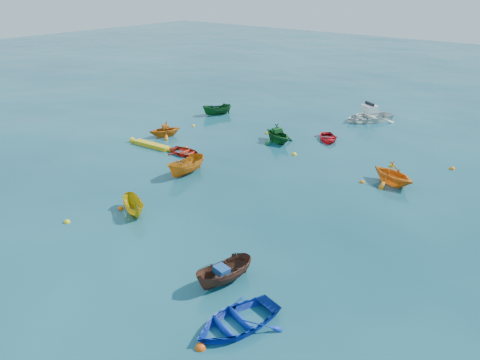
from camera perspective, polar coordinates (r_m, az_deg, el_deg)
The scene contains 26 objects.
ground at distance 25.09m, azimuth -7.22°, elevation -4.44°, with size 160.00×160.00×0.00m, color #093848.
sampan_brown_mid at distance 19.98m, azimuth -1.86°, elevation -12.42°, with size 1.04×2.77×1.07m, color #4E2A1C.
dinghy_blue_se at distance 17.93m, azimuth -0.42°, elevation -17.40°, with size 2.47×3.45×0.72m, color #0E32B0.
dinghy_orange_w at distance 37.63m, azimuth -9.09°, elevation 5.28°, with size 2.15×2.49×1.31m, color orange.
sampan_yellow_mid at distance 25.88m, azimuth -12.73°, elevation -3.94°, with size 0.93×2.48×0.96m, color gold.
dinghy_red_nw at distance 33.58m, azimuth -6.62°, elevation 3.11°, with size 1.90×2.65×0.55m, color #B01E0E.
sampan_orange_n at distance 30.26m, azimuth -6.50°, elevation 0.73°, with size 1.15×3.06×1.18m, color #C46D12.
dinghy_green_n at distance 36.00m, azimuth 4.57°, elevation 4.64°, with size 2.45×2.85×1.50m, color #145720.
dinghy_red_far at distance 36.92m, azimuth 10.65°, elevation 4.80°, with size 1.89×2.64×0.55m, color red.
dinghy_orange_far at distance 30.13m, azimuth 18.00°, elevation -0.46°, with size 2.52×2.92×1.54m, color orange.
sampan_green_far at distance 43.09m, azimuth -2.80°, elevation 7.95°, with size 1.02×2.71×1.05m, color #104619.
kayak_yellow at distance 35.45m, azimuth -10.70°, elevation 3.98°, with size 0.57×3.83×0.38m, color gold, non-canonical shape.
motorboat_white at distance 42.81m, azimuth 15.32°, elevation 7.01°, with size 3.21×4.48×1.53m, color white.
tarp_blue_a at distance 19.51m, azimuth -2.25°, elevation -10.95°, with size 0.63×0.48×0.31m, color #194B91.
tarp_orange_a at distance 37.40m, azimuth -9.09°, elevation 6.44°, with size 0.56×0.43×0.27m, color #BE5713.
tarp_green_b at distance 35.79m, azimuth 4.52°, elevation 6.06°, with size 0.66×0.50×0.32m, color #124A19.
buoy_or_a at distance 26.48m, azimuth -14.35°, elevation -3.45°, with size 0.33×0.33×0.33m, color orange.
buoy_ye_a at distance 25.93m, azimuth -20.33°, elevation -4.87°, with size 0.34×0.34×0.34m, color yellow.
buoy_or_b at distance 17.17m, azimuth -4.84°, elevation -19.76°, with size 0.38×0.38×0.38m, color #E44E0C.
buoy_ye_b at distance 39.93m, azimuth -5.72°, elevation 6.56°, with size 0.30×0.30×0.30m, color yellow.
buoy_or_c at distance 34.82m, azimuth -6.62°, elevation 3.88°, with size 0.31×0.31×0.31m, color #E34F0C.
buoy_ye_c at distance 33.52m, azimuth 6.62°, elevation 3.07°, with size 0.37×0.37×0.37m, color yellow.
buoy_or_d at distance 29.81m, azimuth 14.66°, elevation -0.30°, with size 0.32×0.32×0.32m, color orange.
buoy_ye_d at distance 37.87m, azimuth 3.33°, elevation 5.66°, with size 0.34×0.34×0.34m, color yellow.
buoy_or_e at distance 33.84m, azimuth 24.44°, elevation 1.21°, with size 0.36×0.36×0.36m, color orange.
buoy_ye_e at distance 32.87m, azimuth 18.00°, elevation 1.59°, with size 0.37×0.37×0.37m, color yellow.
Camera 1 is at (16.20, -15.06, 11.84)m, focal length 35.00 mm.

